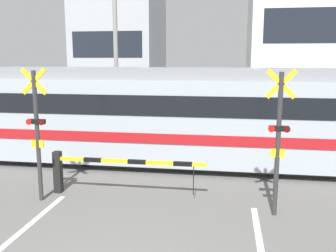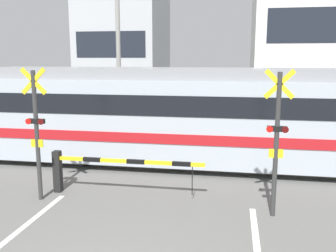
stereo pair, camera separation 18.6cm
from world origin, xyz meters
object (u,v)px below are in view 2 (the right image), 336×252
(crossing_barrier_near, at_px, (95,167))
(crossing_barrier_far, at_px, (226,128))
(commuter_train, at_px, (268,116))
(crossing_signal_right, at_px, (277,137))
(crossing_signal_left, at_px, (36,128))
(pedestrian, at_px, (175,112))

(crossing_barrier_near, bearing_deg, crossing_barrier_far, 62.13)
(commuter_train, height_order, crossing_signal_right, crossing_signal_right)
(crossing_barrier_far, bearing_deg, crossing_signal_left, -123.70)
(commuter_train, xyz_separation_m, pedestrian, (-4.11, 6.56, -0.89))
(commuter_train, height_order, crossing_barrier_near, commuter_train)
(commuter_train, bearing_deg, pedestrian, 122.04)
(crossing_barrier_near, bearing_deg, pedestrian, 86.22)
(crossing_barrier_near, distance_m, pedestrian, 9.84)
(pedestrian, bearing_deg, crossing_barrier_near, -93.78)
(crossing_barrier_near, bearing_deg, commuter_train, 34.42)
(crossing_barrier_far, relative_size, crossing_signal_left, 1.21)
(crossing_signal_left, relative_size, pedestrian, 2.21)
(crossing_signal_left, height_order, crossing_signal_right, same)
(crossing_signal_right, bearing_deg, crossing_barrier_far, 100.46)
(commuter_train, relative_size, crossing_barrier_far, 4.70)
(crossing_barrier_near, height_order, crossing_barrier_far, same)
(crossing_signal_left, bearing_deg, crossing_barrier_far, 56.30)
(commuter_train, xyz_separation_m, crossing_signal_right, (-0.12, -3.87, 0.12))
(crossing_signal_right, bearing_deg, crossing_barrier_near, 172.47)
(crossing_signal_right, bearing_deg, commuter_train, 88.19)
(commuter_train, relative_size, crossing_signal_left, 5.68)
(crossing_barrier_near, distance_m, crossing_signal_right, 4.81)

